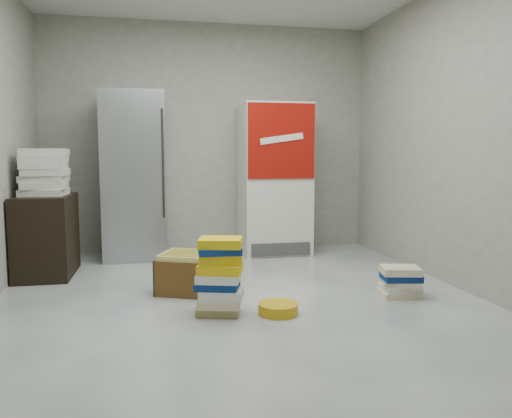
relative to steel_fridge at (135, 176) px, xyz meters
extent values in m
plane|color=silver|center=(0.90, -2.13, -0.95)|extent=(5.00, 5.00, 0.00)
cube|color=#A6A296|center=(0.90, 0.37, 0.45)|extent=(4.00, 0.04, 2.80)
cube|color=#A6A296|center=(0.90, -4.63, 0.45)|extent=(4.00, 0.04, 2.80)
cube|color=#A6A296|center=(2.90, -2.13, 0.45)|extent=(0.04, 5.00, 2.80)
cube|color=#AFB0B7|center=(0.00, 0.00, 0.00)|extent=(0.70, 0.70, 1.90)
cylinder|color=#333333|center=(0.32, -0.36, 0.15)|extent=(0.02, 0.02, 1.19)
cube|color=silver|center=(1.65, 0.00, -0.05)|extent=(0.80, 0.70, 1.80)
cube|color=maroon|center=(1.65, -0.36, 0.40)|extent=(0.78, 0.02, 0.85)
cube|color=white|center=(1.65, -0.37, 0.43)|extent=(0.50, 0.01, 0.14)
cube|color=#3F3F3F|center=(1.65, -0.36, -0.85)|extent=(0.70, 0.02, 0.15)
cube|color=black|center=(-0.83, -0.73, -0.55)|extent=(0.50, 0.80, 0.80)
cube|color=silver|center=(-0.83, -0.74, -0.12)|extent=(0.42, 0.42, 0.06)
cube|color=silver|center=(-0.82, -0.74, -0.05)|extent=(0.43, 0.43, 0.06)
cube|color=silver|center=(-0.83, -0.72, 0.01)|extent=(0.41, 0.41, 0.06)
cube|color=silver|center=(-0.81, -0.74, 0.08)|extent=(0.41, 0.41, 0.06)
cube|color=silver|center=(-0.82, -0.74, 0.14)|extent=(0.42, 0.42, 0.06)
cube|color=silver|center=(-0.82, -0.74, 0.21)|extent=(0.41, 0.41, 0.06)
cube|color=silver|center=(-0.81, -0.72, 0.27)|extent=(0.40, 0.40, 0.06)
cube|color=#A09157|center=(0.69, -2.25, -0.92)|extent=(0.36, 0.31, 0.07)
cube|color=beige|center=(0.70, -2.28, -0.85)|extent=(0.36, 0.31, 0.06)
cube|color=silver|center=(0.71, -2.28, -0.79)|extent=(0.37, 0.32, 0.07)
cube|color=navy|center=(0.69, -2.26, -0.72)|extent=(0.37, 0.33, 0.06)
cube|color=silver|center=(0.69, -2.27, -0.66)|extent=(0.37, 0.33, 0.06)
cube|color=yellow|center=(0.71, -2.28, -0.60)|extent=(0.37, 0.33, 0.07)
cube|color=yellow|center=(0.71, -2.26, -0.52)|extent=(0.34, 0.28, 0.07)
cube|color=navy|center=(0.70, -2.27, -0.46)|extent=(0.32, 0.26, 0.05)
cube|color=yellow|center=(0.71, -2.27, -0.40)|extent=(0.36, 0.31, 0.07)
cube|color=beige|center=(2.25, -2.08, -0.93)|extent=(0.33, 0.26, 0.05)
cube|color=silver|center=(2.26, -2.08, -0.88)|extent=(0.32, 0.26, 0.05)
cube|color=beige|center=(2.27, -2.09, -0.83)|extent=(0.37, 0.32, 0.04)
cube|color=navy|center=(2.27, -2.09, -0.78)|extent=(0.34, 0.29, 0.06)
cube|color=beige|center=(2.25, -2.10, -0.72)|extent=(0.35, 0.30, 0.06)
cube|color=yellow|center=(0.49, -1.60, -0.94)|extent=(0.53, 0.53, 0.01)
cube|color=brown|center=(0.57, -1.41, -0.80)|extent=(0.40, 0.18, 0.31)
cube|color=brown|center=(0.40, -1.79, -0.80)|extent=(0.40, 0.18, 0.31)
cube|color=brown|center=(0.29, -1.52, -0.80)|extent=(0.18, 0.40, 0.31)
cube|color=brown|center=(0.68, -1.68, -0.80)|extent=(0.18, 0.40, 0.31)
cube|color=yellow|center=(0.56, -1.42, -0.78)|extent=(0.37, 0.16, 0.35)
cube|color=yellow|center=(0.41, -1.77, -0.78)|extent=(0.37, 0.16, 0.35)
cube|color=yellow|center=(0.31, -1.52, -0.78)|extent=(0.16, 0.37, 0.35)
cube|color=yellow|center=(0.66, -1.67, -0.78)|extent=(0.16, 0.37, 0.35)
cylinder|color=gold|center=(1.13, -2.35, -0.91)|extent=(0.32, 0.32, 0.08)
camera|label=1|loc=(0.27, -5.91, 0.25)|focal=35.00mm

